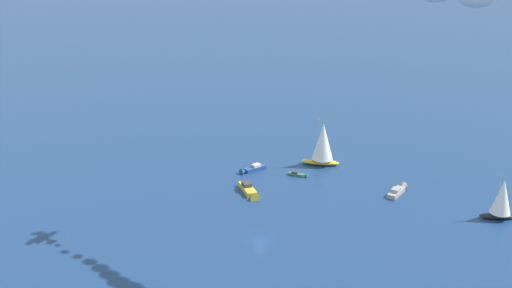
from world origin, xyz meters
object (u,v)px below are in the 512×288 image
at_px(motorboat_inshore, 252,169).
at_px(motorboat_outer_ring_b, 249,191).
at_px(motorboat_trailing, 398,191).
at_px(sailboat_near_centre, 323,144).
at_px(sailboat_far_stbd, 502,199).
at_px(motorboat_outer_ring_a, 299,175).

bearing_deg(motorboat_inshore, motorboat_outer_ring_b, -111.21).
relative_size(motorboat_inshore, motorboat_trailing, 0.98).
height_order(sailboat_near_centre, sailboat_far_stbd, sailboat_near_centre).
relative_size(sailboat_near_centre, sailboat_far_stbd, 1.29).
bearing_deg(sailboat_near_centre, sailboat_far_stbd, -60.22).
bearing_deg(motorboat_outer_ring_b, sailboat_far_stbd, -32.21).
xyz_separation_m(sailboat_far_stbd, motorboat_trailing, (-14.53, 19.58, -4.25)).
height_order(sailboat_far_stbd, motorboat_inshore, sailboat_far_stbd).
height_order(sailboat_far_stbd, motorboat_outer_ring_a, sailboat_far_stbd).
height_order(sailboat_far_stbd, motorboat_trailing, sailboat_far_stbd).
bearing_deg(sailboat_far_stbd, motorboat_inshore, 134.91).
xyz_separation_m(sailboat_near_centre, motorboat_outer_ring_b, (-25.59, -11.45, -5.56)).
distance_m(motorboat_trailing, motorboat_outer_ring_a, 26.70).
relative_size(sailboat_far_stbd, motorboat_outer_ring_b, 1.09).
xyz_separation_m(motorboat_inshore, motorboat_outer_ring_b, (-5.24, -13.51, 0.17)).
distance_m(sailboat_near_centre, motorboat_outer_ring_b, 28.58).
bearing_deg(motorboat_inshore, sailboat_near_centre, -5.77).
distance_m(motorboat_inshore, motorboat_trailing, 39.81).
height_order(motorboat_inshore, motorboat_outer_ring_b, motorboat_outer_ring_b).
bearing_deg(motorboat_outer_ring_a, motorboat_trailing, -43.04).
relative_size(motorboat_inshore, motorboat_outer_ring_b, 0.81).
bearing_deg(motorboat_trailing, motorboat_outer_ring_b, 161.32).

